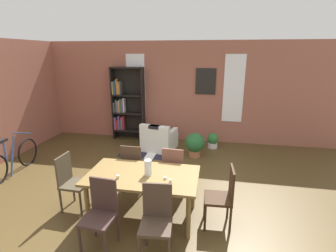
{
  "coord_description": "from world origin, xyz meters",
  "views": [
    {
      "loc": [
        0.86,
        -3.69,
        2.54
      ],
      "look_at": [
        -0.08,
        1.44,
        1.0
      ],
      "focal_mm": 26.68,
      "sensor_mm": 36.0,
      "label": 1
    }
  ],
  "objects": [
    {
      "name": "framed_picture",
      "position": [
        0.63,
        3.41,
        1.76
      ],
      "size": [
        0.56,
        0.03,
        0.72
      ],
      "primitive_type": "cube",
      "color": "black"
    },
    {
      "name": "ground_plane",
      "position": [
        0.0,
        0.0,
        0.0
      ],
      "size": [
        10.42,
        10.42,
        0.0
      ],
      "primitive_type": "plane",
      "color": "#4E3D1F"
    },
    {
      "name": "striped_rug",
      "position": [
        -0.77,
        2.21,
        0.0
      ],
      "size": [
        1.42,
        0.77,
        0.01
      ],
      "color": "#1E1E33",
      "rests_on": "ground"
    },
    {
      "name": "tealight_candle_1",
      "position": [
        0.31,
        -0.52,
        0.76
      ],
      "size": [
        0.04,
        0.04,
        0.05
      ],
      "primitive_type": "cylinder",
      "color": "silver",
      "rests_on": "dining_table"
    },
    {
      "name": "tealight_candle_0",
      "position": [
        -0.48,
        -0.54,
        0.76
      ],
      "size": [
        0.04,
        0.04,
        0.05
      ],
      "primitive_type": "cylinder",
      "color": "silver",
      "rests_on": "dining_table"
    },
    {
      "name": "back_wall_brick",
      "position": [
        0.0,
        3.48,
        1.43
      ],
      "size": [
        9.01,
        0.12,
        2.86
      ],
      "primitive_type": "cube",
      "color": "#A05C4B",
      "rests_on": "ground"
    },
    {
      "name": "armchair_white",
      "position": [
        -0.53,
        2.52,
        0.28
      ],
      "size": [
        0.94,
        0.94,
        0.75
      ],
      "color": "white",
      "rests_on": "ground"
    },
    {
      "name": "tealight_candle_2",
      "position": [
        0.22,
        -0.44,
        0.76
      ],
      "size": [
        0.04,
        0.04,
        0.04
      ],
      "primitive_type": "cylinder",
      "color": "silver",
      "rests_on": "dining_table"
    },
    {
      "name": "dining_chair_near_right",
      "position": [
        0.23,
        -1.05,
        0.51
      ],
      "size": [
        0.43,
        0.43,
        0.95
      ],
      "color": "#413125",
      "rests_on": "ground"
    },
    {
      "name": "vase_on_table",
      "position": [
        -0.06,
        -0.35,
        0.86
      ],
      "size": [
        0.11,
        0.11,
        0.25
      ],
      "primitive_type": "cylinder",
      "color": "silver",
      "rests_on": "dining_table"
    },
    {
      "name": "dining_chair_far_right",
      "position": [
        0.23,
        0.35,
        0.51
      ],
      "size": [
        0.43,
        0.43,
        0.95
      ],
      "color": "brown",
      "rests_on": "ground"
    },
    {
      "name": "window_pane_1",
      "position": [
        1.4,
        3.41,
        1.57
      ],
      "size": [
        0.55,
        0.02,
        1.86
      ],
      "primitive_type": "cube",
      "color": "white"
    },
    {
      "name": "potted_plant_corner",
      "position": [
        0.47,
        2.21,
        0.34
      ],
      "size": [
        0.49,
        0.49,
        0.62
      ],
      "color": "#9E6042",
      "rests_on": "ground"
    },
    {
      "name": "potted_plant_by_shelf",
      "position": [
        0.91,
        2.91,
        0.22
      ],
      "size": [
        0.31,
        0.31,
        0.42
      ],
      "color": "silver",
      "rests_on": "ground"
    },
    {
      "name": "dining_chair_far_left",
      "position": [
        -0.54,
        0.35,
        0.51
      ],
      "size": [
        0.4,
        0.4,
        0.95
      ],
      "color": "#3B2B1F",
      "rests_on": "ground"
    },
    {
      "name": "dining_chair_head_left",
      "position": [
        -1.38,
        -0.35,
        0.51
      ],
      "size": [
        0.42,
        0.42,
        0.95
      ],
      "color": "#453B2B",
      "rests_on": "ground"
    },
    {
      "name": "dining_table",
      "position": [
        -0.15,
        -0.35,
        0.66
      ],
      "size": [
        1.71,
        0.95,
        0.74
      ],
      "color": "brown",
      "rests_on": "ground"
    },
    {
      "name": "window_pane_0",
      "position": [
        -1.4,
        3.41,
        1.57
      ],
      "size": [
        0.55,
        0.02,
        1.86
      ],
      "primitive_type": "cube",
      "color": "white"
    },
    {
      "name": "dining_chair_near_left",
      "position": [
        -0.53,
        -1.05,
        0.51
      ],
      "size": [
        0.43,
        0.43,
        0.95
      ],
      "color": "#3A2723",
      "rests_on": "ground"
    },
    {
      "name": "dining_chair_head_right",
      "position": [
        1.08,
        -0.35,
        0.51
      ],
      "size": [
        0.42,
        0.42,
        0.95
      ],
      "color": "#342012",
      "rests_on": "ground"
    },
    {
      "name": "bicycle_second",
      "position": [
        -3.31,
        0.56,
        0.33
      ],
      "size": [
        0.44,
        1.62,
        0.87
      ],
      "color": "black",
      "rests_on": "ground"
    },
    {
      "name": "bookshelf_tall",
      "position": [
        -1.7,
        3.25,
        1.07
      ],
      "size": [
        0.96,
        0.28,
        2.14
      ],
      "color": "black",
      "rests_on": "ground"
    }
  ]
}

